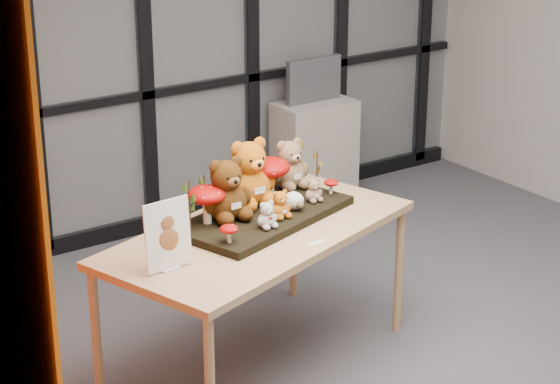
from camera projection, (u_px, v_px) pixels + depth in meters
floor at (419, 347)px, 5.95m from camera, size 5.00×5.00×0.00m
room_shell at (434, 67)px, 5.36m from camera, size 5.00×5.00×5.00m
glass_partition at (200, 36)px, 7.36m from camera, size 4.90×0.06×2.78m
display_table at (258, 241)px, 5.49m from camera, size 1.96×1.37×0.83m
diorama_tray at (263, 216)px, 5.59m from camera, size 1.13×0.79×0.04m
bear_pooh_yellow at (249, 169)px, 5.62m from camera, size 0.40×0.37×0.42m
bear_brown_medium at (226, 185)px, 5.43m from camera, size 0.36×0.34×0.38m
bear_tan_back at (289, 161)px, 5.90m from camera, size 0.30×0.29×0.32m
bear_small_yellow at (280, 203)px, 5.48m from camera, size 0.16×0.15×0.17m
bear_white_bow at (267, 213)px, 5.35m from camera, size 0.15×0.14×0.16m
bear_beige_small at (313, 189)px, 5.72m from camera, size 0.14×0.13×0.15m
plush_cream_hedgehog at (294, 200)px, 5.61m from camera, size 0.10×0.10×0.11m
mushroom_back_left at (207, 203)px, 5.40m from camera, size 0.21×0.21×0.23m
mushroom_back_right at (270, 176)px, 5.75m from camera, size 0.24×0.24×0.26m
mushroom_front_left at (229, 233)px, 5.17m from camera, size 0.10×0.10×0.11m
mushroom_front_right at (331, 186)px, 5.84m from camera, size 0.09×0.09×0.10m
sprig_green_far_left at (190, 206)px, 5.28m from camera, size 0.05×0.05×0.28m
sprig_green_mid_left at (205, 197)px, 5.45m from camera, size 0.05×0.05×0.25m
sprig_dry_far_right at (298, 162)px, 5.94m from camera, size 0.05×0.05×0.29m
sprig_dry_mid_right at (317, 170)px, 5.87m from camera, size 0.05×0.05×0.24m
sprig_green_centre at (223, 190)px, 5.58m from camera, size 0.05×0.05×0.23m
sign_holder at (168, 237)px, 4.93m from camera, size 0.26×0.07×0.36m
label_card at (317, 242)px, 5.30m from camera, size 0.10×0.03×0.00m
cabinet at (314, 153)px, 8.01m from camera, size 0.62×0.36×0.83m
monitor at (314, 80)px, 7.81m from camera, size 0.49×0.05×0.35m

